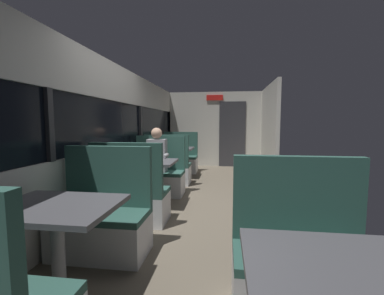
{
  "coord_description": "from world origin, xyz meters",
  "views": [
    {
      "loc": [
        0.36,
        -3.79,
        1.35
      ],
      "look_at": [
        -0.4,
        1.91,
        0.79
      ],
      "focal_mm": 23.85,
      "sensor_mm": 36.0,
      "label": 1
    }
  ],
  "objects_px": {
    "coffee_cup_secondary": "(133,159)",
    "bench_far_window_facing_entry": "(180,160)",
    "bench_mid_window_facing_end": "(132,199)",
    "dining_table_mid_window": "(147,167)",
    "dining_table_front_aisle": "(351,290)",
    "seated_passenger": "(158,167)",
    "dining_table_near_window": "(56,218)",
    "bench_front_aisle_facing_entry": "(301,267)",
    "bench_mid_window_facing_entry": "(159,177)",
    "bench_far_window_facing_end": "(168,169)",
    "coffee_cup_primary": "(174,146)",
    "bench_near_window_facing_entry": "(102,222)",
    "dining_table_far_window": "(175,152)"
  },
  "relations": [
    {
      "from": "coffee_cup_secondary",
      "to": "bench_far_window_facing_entry",
      "type": "bearing_deg",
      "value": 86.82
    },
    {
      "from": "bench_mid_window_facing_end",
      "to": "dining_table_mid_window",
      "type": "bearing_deg",
      "value": 90.0
    },
    {
      "from": "dining_table_front_aisle",
      "to": "seated_passenger",
      "type": "height_order",
      "value": "seated_passenger"
    },
    {
      "from": "dining_table_near_window",
      "to": "dining_table_front_aisle",
      "type": "bearing_deg",
      "value": -18.53
    },
    {
      "from": "dining_table_front_aisle",
      "to": "seated_passenger",
      "type": "relative_size",
      "value": 0.71
    },
    {
      "from": "bench_far_window_facing_entry",
      "to": "seated_passenger",
      "type": "height_order",
      "value": "seated_passenger"
    },
    {
      "from": "dining_table_near_window",
      "to": "seated_passenger",
      "type": "distance_m",
      "value": 2.85
    },
    {
      "from": "dining_table_mid_window",
      "to": "bench_front_aisle_facing_entry",
      "type": "distance_m",
      "value": 2.79
    },
    {
      "from": "dining_table_mid_window",
      "to": "seated_passenger",
      "type": "xyz_separation_m",
      "value": [
        0.0,
        0.63,
        -0.1
      ]
    },
    {
      "from": "bench_mid_window_facing_entry",
      "to": "bench_front_aisle_facing_entry",
      "type": "height_order",
      "value": "same"
    },
    {
      "from": "bench_far_window_facing_end",
      "to": "seated_passenger",
      "type": "xyz_separation_m",
      "value": [
        0.0,
        -0.9,
        0.21
      ]
    },
    {
      "from": "dining_table_front_aisle",
      "to": "coffee_cup_primary",
      "type": "bearing_deg",
      "value": 109.82
    },
    {
      "from": "dining_table_near_window",
      "to": "bench_front_aisle_facing_entry",
      "type": "relative_size",
      "value": 0.82
    },
    {
      "from": "coffee_cup_primary",
      "to": "bench_near_window_facing_entry",
      "type": "bearing_deg",
      "value": -89.98
    },
    {
      "from": "coffee_cup_secondary",
      "to": "dining_table_far_window",
      "type": "bearing_deg",
      "value": 85.89
    },
    {
      "from": "bench_front_aisle_facing_entry",
      "to": "dining_table_mid_window",
      "type": "bearing_deg",
      "value": 130.13
    },
    {
      "from": "seated_passenger",
      "to": "coffee_cup_secondary",
      "type": "relative_size",
      "value": 14.0
    },
    {
      "from": "bench_mid_window_facing_entry",
      "to": "coffee_cup_primary",
      "type": "relative_size",
      "value": 12.22
    },
    {
      "from": "dining_table_far_window",
      "to": "dining_table_front_aisle",
      "type": "xyz_separation_m",
      "value": [
        1.79,
        -5.05,
        0.0
      ]
    },
    {
      "from": "dining_table_near_window",
      "to": "dining_table_far_window",
      "type": "distance_m",
      "value": 4.45
    },
    {
      "from": "dining_table_near_window",
      "to": "dining_table_mid_window",
      "type": "height_order",
      "value": "same"
    },
    {
      "from": "dining_table_near_window",
      "to": "coffee_cup_secondary",
      "type": "bearing_deg",
      "value": 94.71
    },
    {
      "from": "bench_far_window_facing_end",
      "to": "bench_front_aisle_facing_entry",
      "type": "height_order",
      "value": "same"
    },
    {
      "from": "bench_front_aisle_facing_entry",
      "to": "coffee_cup_primary",
      "type": "distance_m",
      "value": 4.65
    },
    {
      "from": "bench_mid_window_facing_end",
      "to": "bench_far_window_facing_entry",
      "type": "bearing_deg",
      "value": 90.0
    },
    {
      "from": "dining_table_front_aisle",
      "to": "bench_front_aisle_facing_entry",
      "type": "bearing_deg",
      "value": 90.0
    },
    {
      "from": "dining_table_near_window",
      "to": "dining_table_front_aisle",
      "type": "distance_m",
      "value": 1.89
    },
    {
      "from": "bench_mid_window_facing_entry",
      "to": "dining_table_far_window",
      "type": "bearing_deg",
      "value": 90.0
    },
    {
      "from": "dining_table_near_window",
      "to": "bench_far_window_facing_end",
      "type": "bearing_deg",
      "value": 90.0
    },
    {
      "from": "dining_table_near_window",
      "to": "bench_mid_window_facing_end",
      "type": "height_order",
      "value": "bench_mid_window_facing_end"
    },
    {
      "from": "bench_mid_window_facing_end",
      "to": "seated_passenger",
      "type": "distance_m",
      "value": 1.34
    },
    {
      "from": "bench_mid_window_facing_entry",
      "to": "bench_front_aisle_facing_entry",
      "type": "relative_size",
      "value": 1.0
    },
    {
      "from": "bench_front_aisle_facing_entry",
      "to": "coffee_cup_primary",
      "type": "bearing_deg",
      "value": 112.75
    },
    {
      "from": "dining_table_mid_window",
      "to": "dining_table_front_aisle",
      "type": "xyz_separation_m",
      "value": [
        1.79,
        -2.82,
        0.0
      ]
    },
    {
      "from": "dining_table_mid_window",
      "to": "coffee_cup_secondary",
      "type": "xyz_separation_m",
      "value": [
        -0.17,
        -0.15,
        0.15
      ]
    },
    {
      "from": "dining_table_near_window",
      "to": "bench_far_window_facing_entry",
      "type": "bearing_deg",
      "value": 90.0
    },
    {
      "from": "bench_near_window_facing_entry",
      "to": "coffee_cup_primary",
      "type": "height_order",
      "value": "bench_near_window_facing_entry"
    },
    {
      "from": "bench_far_window_facing_entry",
      "to": "coffee_cup_primary",
      "type": "relative_size",
      "value": 12.22
    },
    {
      "from": "dining_table_mid_window",
      "to": "bench_front_aisle_facing_entry",
      "type": "bearing_deg",
      "value": -49.87
    },
    {
      "from": "seated_passenger",
      "to": "dining_table_front_aisle",
      "type": "bearing_deg",
      "value": -62.58
    },
    {
      "from": "dining_table_near_window",
      "to": "bench_mid_window_facing_entry",
      "type": "relative_size",
      "value": 0.82
    },
    {
      "from": "bench_mid_window_facing_entry",
      "to": "bench_far_window_facing_end",
      "type": "distance_m",
      "value": 0.82
    },
    {
      "from": "bench_near_window_facing_entry",
      "to": "bench_mid_window_facing_end",
      "type": "bearing_deg",
      "value": 90.0
    },
    {
      "from": "dining_table_near_window",
      "to": "bench_front_aisle_facing_entry",
      "type": "height_order",
      "value": "bench_front_aisle_facing_entry"
    },
    {
      "from": "dining_table_near_window",
      "to": "bench_far_window_facing_end",
      "type": "height_order",
      "value": "bench_far_window_facing_end"
    },
    {
      "from": "bench_mid_window_facing_entry",
      "to": "seated_passenger",
      "type": "distance_m",
      "value": 0.22
    },
    {
      "from": "coffee_cup_primary",
      "to": "seated_passenger",
      "type": "bearing_deg",
      "value": -89.94
    },
    {
      "from": "bench_near_window_facing_entry",
      "to": "bench_mid_window_facing_end",
      "type": "xyz_separation_m",
      "value": [
        0.0,
        0.82,
        0.0
      ]
    },
    {
      "from": "dining_table_far_window",
      "to": "bench_mid_window_facing_end",
      "type": "bearing_deg",
      "value": -90.0
    },
    {
      "from": "dining_table_mid_window",
      "to": "bench_far_window_facing_entry",
      "type": "distance_m",
      "value": 2.94
    }
  ]
}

